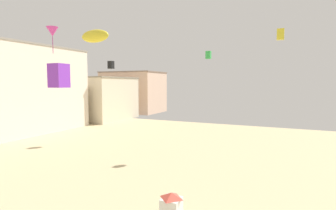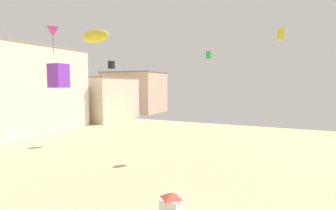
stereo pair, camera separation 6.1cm
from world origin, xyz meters
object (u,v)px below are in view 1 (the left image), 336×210
object	(u,v)px
kite_yellow_box	(281,34)
kite_green_box	(208,55)
kite_purple_box	(59,76)
kite_magenta_delta	(52,32)
kite_yellow_parafoil	(95,36)
kite_black_box	(111,65)
lifeguard_stand	(171,204)

from	to	relation	value
kite_yellow_box	kite_green_box	xyz separation A→B (m)	(-8.61, 9.93, -0.25)
kite_purple_box	kite_magenta_delta	xyz separation A→B (m)	(-16.17, 14.23, 5.92)
kite_magenta_delta	kite_yellow_parafoil	bearing A→B (deg)	-30.44
kite_yellow_box	kite_black_box	xyz separation A→B (m)	(-24.65, 11.30, -0.93)
lifeguard_stand	kite_magenta_delta	xyz separation A→B (m)	(-20.36, 9.95, 13.51)
kite_green_box	kite_yellow_parafoil	xyz separation A→B (m)	(-4.29, -16.26, 0.05)
lifeguard_stand	kite_black_box	distance (m)	29.52
kite_black_box	kite_magenta_delta	size ratio (longest dim) A/B	0.38
kite_purple_box	kite_yellow_parafoil	distance (m)	8.10
lifeguard_stand	kite_yellow_box	distance (m)	15.05
kite_purple_box	kite_black_box	world-z (taller)	kite_black_box
kite_yellow_box	kite_green_box	bearing A→B (deg)	130.94
kite_magenta_delta	kite_green_box	bearing A→B (deg)	26.82
kite_purple_box	kite_yellow_box	bearing A→B (deg)	53.47
kite_green_box	kite_magenta_delta	bearing A→B (deg)	-153.18
kite_yellow_box	kite_black_box	size ratio (longest dim) A/B	0.69
kite_yellow_box	lifeguard_stand	bearing A→B (deg)	-121.97
kite_magenta_delta	kite_black_box	bearing A→B (deg)	83.53
kite_green_box	kite_yellow_box	bearing A→B (deg)	-49.06
kite_purple_box	kite_magenta_delta	bearing A→B (deg)	138.64
lifeguard_stand	kite_black_box	size ratio (longest dim) A/B	2.13
kite_green_box	kite_black_box	xyz separation A→B (m)	(-16.04, 1.37, -0.68)
kite_purple_box	kite_green_box	bearing A→B (deg)	87.48
kite_black_box	kite_yellow_parafoil	xyz separation A→B (m)	(11.75, -17.63, 0.73)
kite_yellow_box	kite_purple_box	bearing A→B (deg)	-126.53
kite_yellow_box	kite_green_box	size ratio (longest dim) A/B	0.87
lifeguard_stand	kite_magenta_delta	distance (m)	26.38
lifeguard_stand	kite_yellow_parafoil	size ratio (longest dim) A/B	1.02
kite_black_box	kite_yellow_box	bearing A→B (deg)	-24.63
kite_yellow_box	kite_purple_box	xyz separation A→B (m)	(-9.62, -12.99, -3.43)
kite_yellow_box	kite_yellow_parafoil	size ratio (longest dim) A/B	0.33
kite_purple_box	kite_magenta_delta	world-z (taller)	kite_magenta_delta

